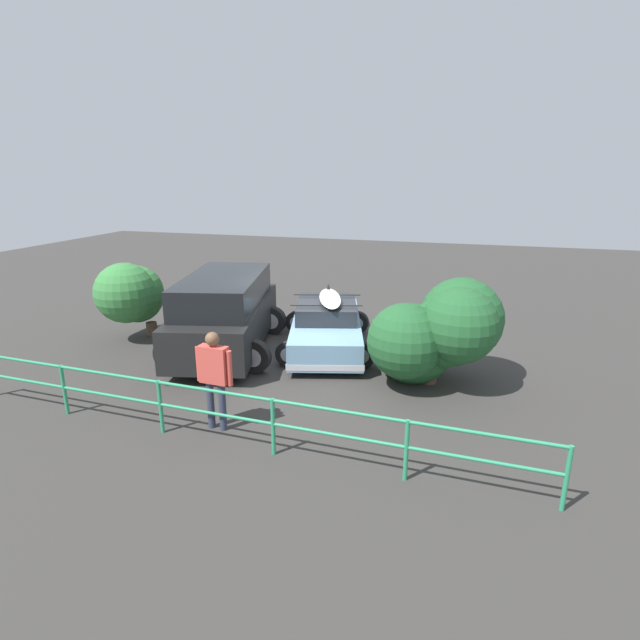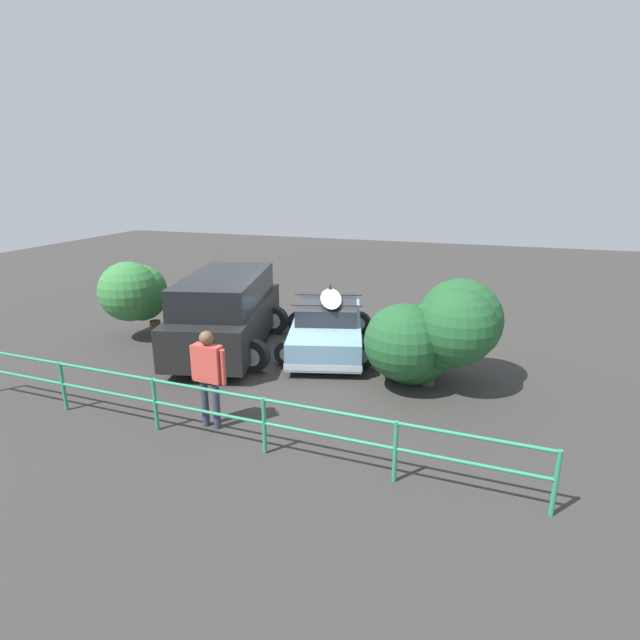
% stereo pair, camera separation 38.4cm
% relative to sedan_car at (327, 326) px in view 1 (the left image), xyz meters
% --- Properties ---
extents(ground_plane, '(44.00, 44.00, 0.02)m').
position_rel_sedan_car_xyz_m(ground_plane, '(0.45, 0.76, -0.61)').
color(ground_plane, '#383533').
rests_on(ground_plane, ground).
extents(sedan_car, '(3.01, 4.57, 1.52)m').
position_rel_sedan_car_xyz_m(sedan_car, '(0.00, 0.00, 0.00)').
color(sedan_car, '#729EBC').
rests_on(sedan_car, ground).
extents(suv_car, '(3.38, 5.17, 1.99)m').
position_rel_sedan_car_xyz_m(suv_car, '(2.44, 0.91, 0.42)').
color(suv_car, black).
rests_on(suv_car, ground).
extents(person_bystander, '(0.72, 0.25, 1.84)m').
position_rel_sedan_car_xyz_m(person_bystander, '(0.74, 4.72, 0.51)').
color(person_bystander, '#33384C').
rests_on(person_bystander, ground).
extents(railing_fence, '(10.95, 0.60, 1.00)m').
position_rel_sedan_car_xyz_m(railing_fence, '(0.53, 5.18, 0.08)').
color(railing_fence, '#2D9366').
rests_on(railing_fence, ground).
extents(bush_near_left, '(2.80, 2.54, 2.42)m').
position_rel_sedan_car_xyz_m(bush_near_left, '(-2.94, 1.56, 0.60)').
color(bush_near_left, brown).
rests_on(bush_near_left, ground).
extents(bush_near_right, '(1.63, 2.00, 2.17)m').
position_rel_sedan_car_xyz_m(bush_near_right, '(5.31, 0.71, 0.67)').
color(bush_near_right, brown).
rests_on(bush_near_right, ground).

